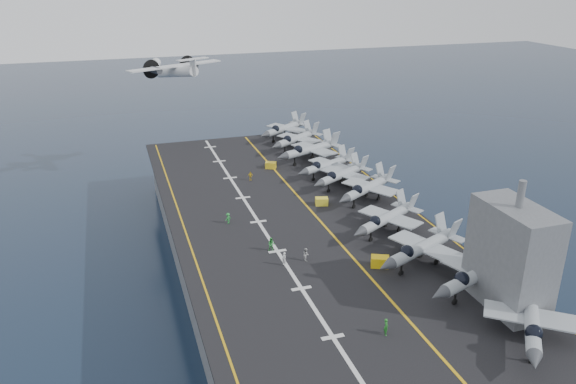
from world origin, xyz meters
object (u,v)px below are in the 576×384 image
object	(u,v)px
fighter_jet_0	(532,319)
transport_plane	(176,72)
tow_cart_a	(380,262)
island_superstructure	(513,245)

from	to	relation	value
fighter_jet_0	transport_plane	world-z (taller)	transport_plane
fighter_jet_0	tow_cart_a	size ratio (longest dim) A/B	6.31
fighter_jet_0	island_superstructure	bearing A→B (deg)	74.44
fighter_jet_0	transport_plane	size ratio (longest dim) A/B	0.63
island_superstructure	transport_plane	size ratio (longest dim) A/B	0.55
island_superstructure	tow_cart_a	bearing A→B (deg)	128.69
tow_cart_a	island_superstructure	bearing A→B (deg)	-51.31
island_superstructure	tow_cart_a	world-z (taller)	island_superstructure
tow_cart_a	fighter_jet_0	bearing A→B (deg)	-66.94
transport_plane	island_superstructure	bearing A→B (deg)	-72.45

